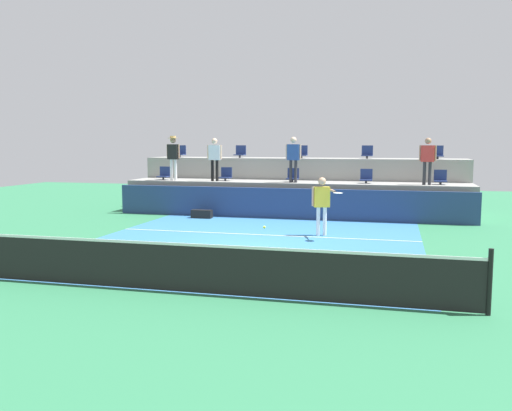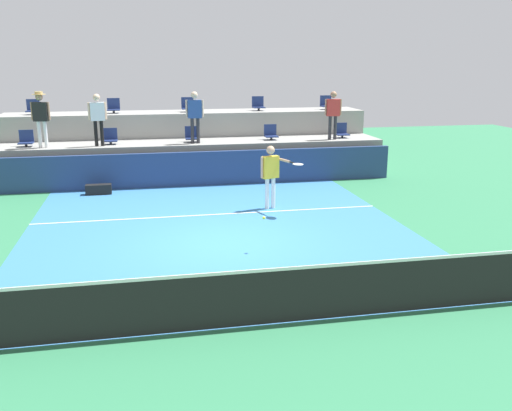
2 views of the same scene
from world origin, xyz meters
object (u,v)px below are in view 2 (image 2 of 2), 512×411
(stadium_chair_lower_right, at_px, (271,133))
(stadium_chair_upper_center, at_px, (188,106))
(stadium_chair_lower_left, at_px, (111,138))
(spectator_leaning_on_rail, at_px, (98,115))
(equipment_bag, at_px, (99,189))
(stadium_chair_upper_far_right, at_px, (326,104))
(spectator_in_white, at_px, (333,111))
(stadium_chair_lower_far_left, at_px, (26,140))
(spectator_in_grey, at_px, (195,112))
(stadium_chair_lower_center, at_px, (192,135))
(stadium_chair_lower_far_right, at_px, (342,132))
(stadium_chair_upper_right, at_px, (258,105))
(stadium_chair_upper_far_left, at_px, (33,108))
(tennis_ball, at_px, (264,218))
(tennis_player, at_px, (271,171))
(spectator_with_hat, at_px, (41,113))
(stadium_chair_upper_left, at_px, (114,107))

(stadium_chair_lower_right, relative_size, stadium_chair_upper_center, 1.00)
(stadium_chair_lower_left, distance_m, spectator_leaning_on_rail, 0.93)
(stadium_chair_upper_center, distance_m, equipment_bag, 5.21)
(stadium_chair_upper_center, distance_m, stadium_chair_upper_far_right, 5.29)
(spectator_in_white, bearing_deg, stadium_chair_lower_far_left, 177.83)
(spectator_in_grey, bearing_deg, stadium_chair_upper_center, 91.34)
(stadium_chair_lower_center, bearing_deg, stadium_chair_lower_far_right, 0.00)
(stadium_chair_upper_center, bearing_deg, stadium_chair_upper_right, 0.00)
(stadium_chair_upper_far_left, relative_size, equipment_bag, 0.68)
(stadium_chair_upper_right, bearing_deg, tennis_ball, -100.98)
(stadium_chair_upper_center, bearing_deg, spectator_in_white, -24.43)
(stadium_chair_lower_center, relative_size, stadium_chair_upper_center, 1.00)
(stadium_chair_lower_right, bearing_deg, stadium_chair_upper_far_left, 167.37)
(stadium_chair_lower_far_right, relative_size, stadium_chair_upper_right, 1.00)
(stadium_chair_upper_far_left, bearing_deg, spectator_leaning_on_rail, -43.43)
(stadium_chair_upper_far_left, relative_size, spectator_in_grey, 0.31)
(stadium_chair_upper_right, height_order, tennis_player, stadium_chair_upper_right)
(stadium_chair_upper_right, distance_m, spectator_with_hat, 7.68)
(stadium_chair_lower_far_left, relative_size, equipment_bag, 0.68)
(spectator_in_white, height_order, equipment_bag, spectator_in_white)
(stadium_chair_lower_center, xyz_separation_m, spectator_with_hat, (-4.70, -0.38, 0.86))
(stadium_chair_lower_left, relative_size, stadium_chair_upper_far_left, 1.00)
(stadium_chair_lower_right, distance_m, stadium_chair_upper_left, 5.69)
(stadium_chair_upper_far_left, distance_m, stadium_chair_upper_right, 7.96)
(stadium_chair_lower_left, relative_size, stadium_chair_upper_left, 1.00)
(stadium_chair_lower_far_left, distance_m, stadium_chair_upper_center, 5.67)
(stadium_chair_upper_left, distance_m, tennis_player, 7.75)
(stadium_chair_upper_left, xyz_separation_m, tennis_player, (4.31, -6.32, -1.26))
(spectator_leaning_on_rail, relative_size, tennis_ball, 24.26)
(stadium_chair_lower_far_right, bearing_deg, stadium_chair_upper_far_right, 90.00)
(spectator_in_grey, bearing_deg, stadium_chair_upper_far_left, 157.92)
(stadium_chair_lower_far_right, distance_m, stadium_chair_upper_far_right, 1.99)
(spectator_with_hat, xyz_separation_m, tennis_ball, (5.49, -7.50, -1.59))
(stadium_chair_lower_right, distance_m, stadium_chair_upper_center, 3.36)
(stadium_chair_upper_left, xyz_separation_m, spectator_in_white, (7.43, -2.18, -0.08))
(tennis_player, relative_size, spectator_in_grey, 1.02)
(stadium_chair_upper_right, xyz_separation_m, spectator_in_grey, (-2.58, -2.18, -0.05))
(stadium_chair_lower_left, height_order, spectator_in_white, spectator_in_white)
(stadium_chair_lower_far_left, bearing_deg, stadium_chair_lower_center, 0.00)
(stadium_chair_lower_far_right, distance_m, stadium_chair_upper_right, 3.32)
(stadium_chair_upper_right, height_order, spectator_with_hat, spectator_with_hat)
(stadium_chair_upper_far_right, bearing_deg, stadium_chair_upper_far_left, 180.00)
(stadium_chair_upper_far_right, bearing_deg, stadium_chair_upper_right, 180.00)
(stadium_chair_lower_center, relative_size, stadium_chair_lower_far_right, 1.00)
(stadium_chair_upper_left, height_order, stadium_chair_upper_right, same)
(tennis_ball, bearing_deg, stadium_chair_lower_left, 113.62)
(stadium_chair_lower_left, distance_m, tennis_ball, 8.63)
(stadium_chair_lower_left, bearing_deg, tennis_player, -45.88)
(tennis_player, bearing_deg, stadium_chair_lower_center, 110.82)
(stadium_chair_lower_far_left, height_order, spectator_in_white, spectator_in_white)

